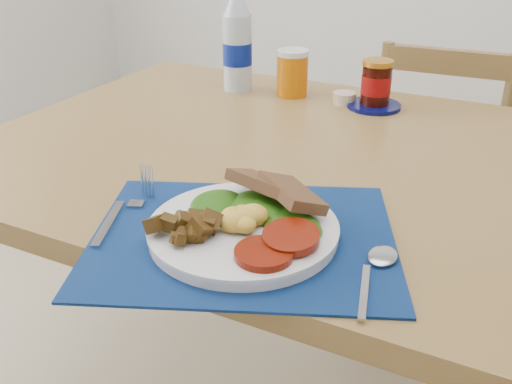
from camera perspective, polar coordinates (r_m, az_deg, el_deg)
table at (r=1.09m, az=8.24°, el=-0.54°), size 1.40×0.90×0.75m
chair_far at (r=1.76m, az=17.78°, el=4.26°), size 0.40×0.38×1.02m
placemat at (r=0.79m, az=-1.29°, el=-4.52°), size 0.51×0.46×0.00m
breakfast_plate at (r=0.78m, az=-1.76°, el=-3.30°), size 0.26×0.26×0.06m
fork at (r=0.87m, az=-12.83°, el=-1.83°), size 0.06×0.18×0.00m
spoon at (r=0.74m, az=11.97°, el=-7.45°), size 0.04×0.16×0.00m
water_bottle at (r=1.42m, az=-1.88°, el=14.32°), size 0.07×0.07×0.24m
juice_glass at (r=1.39m, az=3.65°, el=11.68°), size 0.07×0.07×0.10m
ramekin at (r=1.35m, az=8.82°, el=9.26°), size 0.05×0.05×0.03m
jam_on_saucer at (r=1.33m, az=11.89°, el=10.24°), size 0.12×0.12×0.11m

